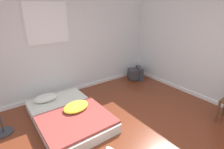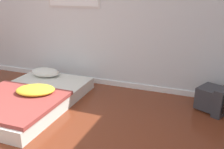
% 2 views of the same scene
% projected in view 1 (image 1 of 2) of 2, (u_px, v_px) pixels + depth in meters
% --- Properties ---
extents(wall_back, '(7.52, 0.08, 2.60)m').
position_uv_depth(wall_back, '(63.00, 44.00, 4.27)').
color(wall_back, silver).
rests_on(wall_back, ground_plane).
extents(mattress_bed, '(1.27, 1.90, 0.33)m').
position_uv_depth(mattress_bed, '(69.00, 115.00, 3.51)').
color(mattress_bed, silver).
rests_on(mattress_bed, ground_plane).
extents(crt_tv, '(0.54, 0.54, 0.38)m').
position_uv_depth(crt_tv, '(136.00, 74.00, 5.49)').
color(crt_tv, '#333338').
rests_on(crt_tv, ground_plane).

